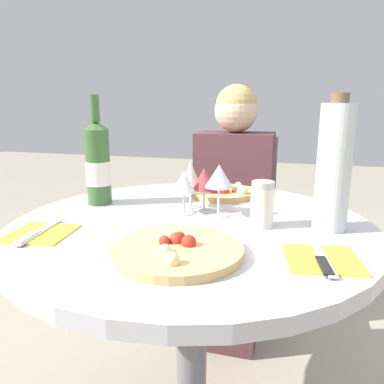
% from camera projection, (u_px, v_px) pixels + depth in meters
% --- Properties ---
extents(dining_table, '(1.00, 1.00, 0.77)m').
position_uv_depth(dining_table, '(191.00, 267.00, 1.07)').
color(dining_table, slate).
rests_on(dining_table, ground_plane).
extents(chair_behind_diner, '(0.38, 0.38, 0.92)m').
position_uv_depth(chair_behind_diner, '(235.00, 231.00, 1.94)').
color(chair_behind_diner, slate).
rests_on(chair_behind_diner, ground_plane).
extents(seated_diner, '(0.36, 0.44, 1.18)m').
position_uv_depth(seated_diner, '(231.00, 222.00, 1.78)').
color(seated_diner, '#512D33').
rests_on(seated_diner, ground_plane).
extents(pizza_large, '(0.29, 0.29, 0.04)m').
position_uv_depth(pizza_large, '(177.00, 250.00, 0.81)').
color(pizza_large, '#DBB26B').
rests_on(pizza_large, dining_table).
extents(pizza_small_far, '(0.23, 0.23, 0.05)m').
position_uv_depth(pizza_small_far, '(223.00, 192.00, 1.32)').
color(pizza_small_far, tan).
rests_on(pizza_small_far, dining_table).
extents(wine_bottle, '(0.08, 0.08, 0.34)m').
position_uv_depth(wine_bottle, '(98.00, 164.00, 1.19)').
color(wine_bottle, '#38602D').
rests_on(wine_bottle, dining_table).
extents(tall_carafe, '(0.09, 0.09, 0.34)m').
position_uv_depth(tall_carafe, '(334.00, 167.00, 0.94)').
color(tall_carafe, silver).
rests_on(tall_carafe, dining_table).
extents(sugar_shaker, '(0.06, 0.06, 0.12)m').
position_uv_depth(sugar_shaker, '(262.00, 204.00, 0.98)').
color(sugar_shaker, silver).
rests_on(sugar_shaker, dining_table).
extents(wine_glass_front_left, '(0.07, 0.07, 0.13)m').
position_uv_depth(wine_glass_front_left, '(184.00, 183.00, 1.09)').
color(wine_glass_front_left, silver).
rests_on(wine_glass_front_left, dining_table).
extents(wine_glass_center, '(0.07, 0.07, 0.13)m').
position_uv_depth(wine_glass_center, '(204.00, 180.00, 1.11)').
color(wine_glass_center, silver).
rests_on(wine_glass_center, dining_table).
extents(wine_glass_front_right, '(0.08, 0.08, 0.15)m').
position_uv_depth(wine_glass_front_right, '(219.00, 177.00, 1.06)').
color(wine_glass_front_right, silver).
rests_on(wine_glass_front_right, dining_table).
extents(wine_glass_back_left, '(0.06, 0.06, 0.15)m').
position_uv_depth(wine_glass_back_left, '(191.00, 175.00, 1.16)').
color(wine_glass_back_left, silver).
rests_on(wine_glass_back_left, dining_table).
extents(place_setting_left, '(0.17, 0.19, 0.01)m').
position_uv_depth(place_setting_left, '(39.00, 233.00, 0.94)').
color(place_setting_left, yellow).
rests_on(place_setting_left, dining_table).
extents(place_setting_right, '(0.17, 0.19, 0.01)m').
position_uv_depth(place_setting_right, '(323.00, 259.00, 0.78)').
color(place_setting_right, yellow).
rests_on(place_setting_right, dining_table).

